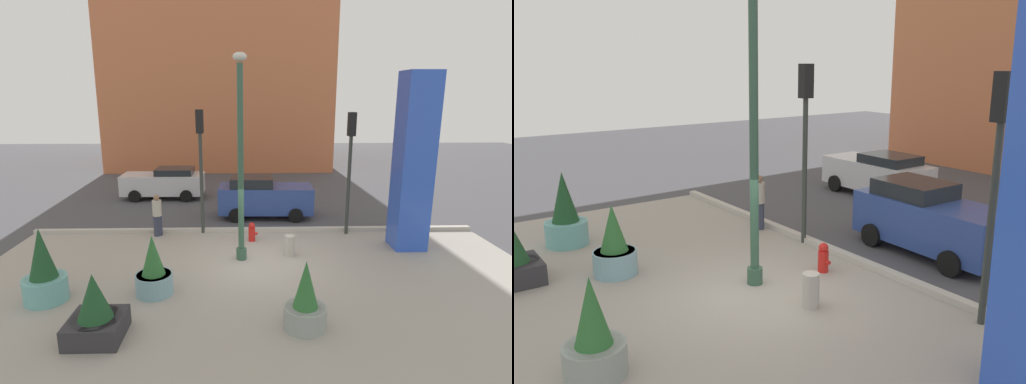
% 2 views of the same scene
% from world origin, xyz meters
% --- Properties ---
extents(ground_plane, '(60.00, 60.00, 0.00)m').
position_xyz_m(ground_plane, '(0.00, 4.00, 0.00)').
color(ground_plane, '#47474C').
extents(plaza_pavement, '(18.00, 10.00, 0.02)m').
position_xyz_m(plaza_pavement, '(0.00, -2.00, 0.00)').
color(plaza_pavement, '#9E998E').
rests_on(plaza_pavement, ground_plane).
extents(curb_strip, '(18.00, 0.24, 0.16)m').
position_xyz_m(curb_strip, '(0.00, 3.12, 0.08)').
color(curb_strip, '#B7B2A8').
rests_on(curb_strip, ground_plane).
extents(lamp_post, '(0.44, 0.44, 6.81)m').
position_xyz_m(lamp_post, '(-0.52, 0.25, 3.32)').
color(lamp_post, '#335642').
rests_on(lamp_post, ground_plane).
extents(potted_plant_by_pillar, '(1.05, 1.05, 1.76)m').
position_xyz_m(potted_plant_by_pillar, '(-2.98, -2.16, 0.67)').
color(potted_plant_by_pillar, '#7AA8B7').
rests_on(potted_plant_by_pillar, ground_plane).
extents(potted_plant_mid_plaza, '(1.16, 1.16, 2.10)m').
position_xyz_m(potted_plant_mid_plaza, '(-5.87, -2.48, 0.81)').
color(potted_plant_mid_plaza, '#6BB2B2').
rests_on(potted_plant_mid_plaza, ground_plane).
extents(potted_plant_near_right, '(1.04, 1.04, 1.75)m').
position_xyz_m(potted_plant_near_right, '(1.06, -3.99, 0.65)').
color(potted_plant_near_right, gray).
rests_on(potted_plant_near_right, ground_plane).
extents(fire_hydrant, '(0.36, 0.26, 0.75)m').
position_xyz_m(fire_hydrant, '(-0.13, 2.02, 0.37)').
color(fire_hydrant, red).
rests_on(fire_hydrant, ground_plane).
extents(concrete_bollard, '(0.36, 0.36, 0.75)m').
position_xyz_m(concrete_bollard, '(1.17, 0.52, 0.38)').
color(concrete_bollard, '#B2ADA3').
rests_on(concrete_bollard, ground_plane).
extents(traffic_light_corner, '(0.28, 0.42, 4.88)m').
position_xyz_m(traffic_light_corner, '(3.72, 2.77, 3.27)').
color(traffic_light_corner, '#333833').
rests_on(traffic_light_corner, ground_plane).
extents(traffic_light_far_side, '(0.28, 0.42, 4.98)m').
position_xyz_m(traffic_light_far_side, '(-2.12, 3.04, 3.33)').
color(traffic_light_far_side, '#333833').
rests_on(traffic_light_far_side, ground_plane).
extents(car_curb_west, '(4.31, 2.04, 1.89)m').
position_xyz_m(car_curb_west, '(0.48, 5.21, 0.94)').
color(car_curb_west, '#2D4793').
rests_on(car_curb_west, ground_plane).
extents(car_curb_east, '(4.38, 1.99, 1.67)m').
position_xyz_m(car_curb_east, '(-4.77, 8.84, 0.86)').
color(car_curb_east, silver).
rests_on(car_curb_east, ground_plane).
extents(pedestrian_crossing, '(0.51, 0.51, 1.71)m').
position_xyz_m(pedestrian_crossing, '(-3.88, 2.71, 0.95)').
color(pedestrian_crossing, '#33384C').
rests_on(pedestrian_crossing, ground_plane).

